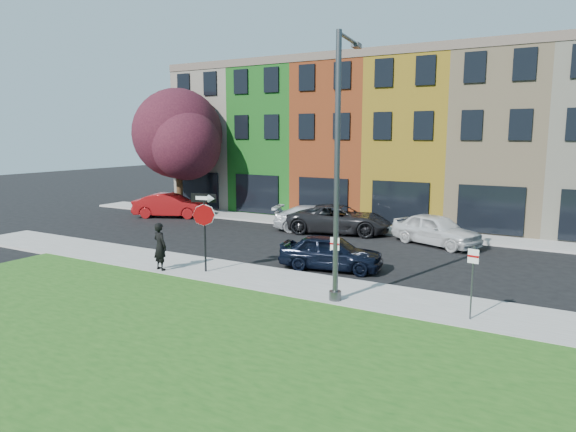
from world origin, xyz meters
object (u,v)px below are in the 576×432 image
Objects in this scene: stop_sign at (204,216)px; man at (160,246)px; street_lamp at (339,169)px; sedan_near at (331,252)px.

man is at bearing -173.18° from stop_sign.
street_lamp reaches higher than stop_sign.
street_lamp reaches higher than man.
street_lamp reaches higher than sedan_near.
stop_sign is 2.25m from man.
stop_sign reaches higher than sedan_near.
street_lamp is (5.93, -0.48, 2.08)m from stop_sign.
stop_sign is 5.37m from sedan_near.
sedan_near is at bearing 24.14° from stop_sign.
man reaches higher than sedan_near.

